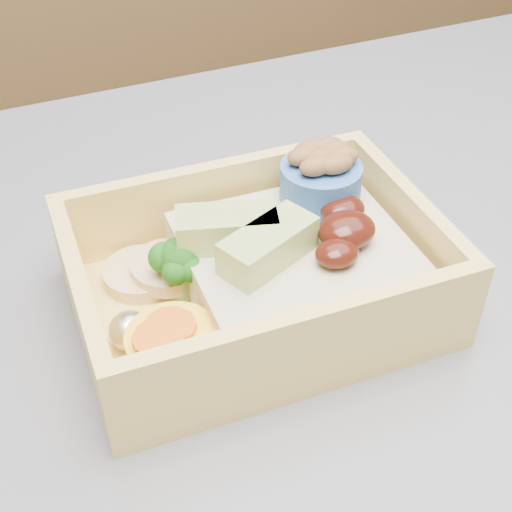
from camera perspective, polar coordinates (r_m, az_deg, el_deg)
name	(u,v)px	position (r m, az deg, el deg)	size (l,w,h in m)	color
bento_box	(265,268)	(0.42, 0.76, -0.98)	(0.21, 0.16, 0.08)	#EEC862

